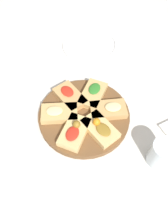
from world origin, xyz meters
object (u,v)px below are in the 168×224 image
at_px(plate_left, 15,78).
at_px(water_glass, 162,154).
at_px(plate_right, 90,45).
at_px(serving_board, 84,116).

bearing_deg(plate_left, water_glass, -56.52).
height_order(plate_left, plate_right, same).
bearing_deg(plate_left, plate_right, 11.72).
distance_m(plate_right, water_glass, 0.58).
relative_size(serving_board, plate_left, 1.35).
xyz_separation_m(plate_right, water_glass, (-0.02, -0.58, 0.04)).
relative_size(serving_board, plate_right, 1.28).
bearing_deg(serving_board, plate_right, 63.20).
bearing_deg(plate_right, plate_left, -168.28).
distance_m(serving_board, plate_right, 0.38).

